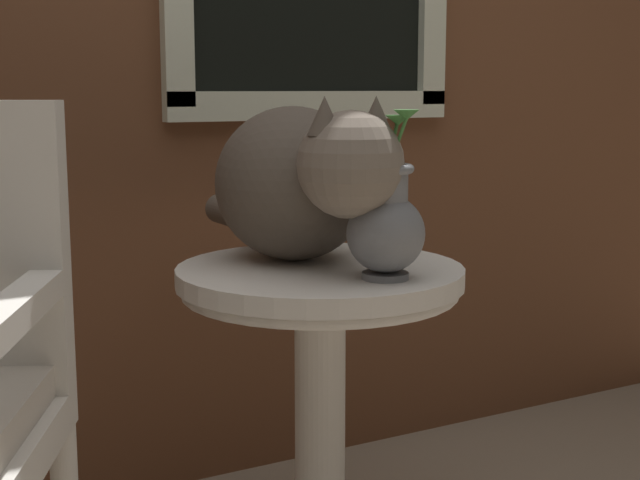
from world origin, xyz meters
The scene contains 3 objects.
wicker_side_table centered at (0.16, 0.18, 0.44)m, with size 0.54×0.54×0.64m.
cat centered at (0.15, 0.23, 0.80)m, with size 0.30×0.67×0.32m.
pewter_vase_with_ivy centered at (0.21, 0.02, 0.74)m, with size 0.14×0.14×0.29m.
Camera 1 is at (-0.65, -1.29, 0.97)m, focal length 51.58 mm.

